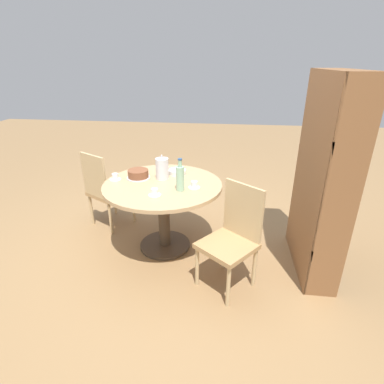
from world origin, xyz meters
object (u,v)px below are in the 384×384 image
chair_b (105,189)px  cup_a (155,193)px  water_bottle (180,178)px  cup_b (115,177)px  cup_c (194,185)px  cake_main (138,174)px  bookshelf (320,181)px  coffee_pot (162,168)px  chair_a (232,236)px

chair_b → cup_a: 1.06m
water_bottle → cup_b: (-0.19, -0.71, -0.10)m
cup_a → cup_c: 0.40m
cake_main → cup_c: 0.64m
bookshelf → coffee_pot: size_ratio=7.00×
cake_main → cup_a: bearing=33.8°
chair_b → cup_c: chair_b is taller
chair_a → coffee_pot: 1.04m
cake_main → cup_b: 0.24m
cup_c → chair_b: bearing=-111.9°
cup_b → cup_c: bearing=82.3°
bookshelf → cup_a: bookshelf is taller
chair_b → cup_a: size_ratio=8.02×
chair_b → bookshelf: (0.48, 2.25, 0.40)m
cup_a → cup_c: size_ratio=1.00×
cup_b → water_bottle: bearing=75.1°
water_bottle → cup_a: 0.28m
cup_a → chair_b: bearing=-130.9°
chair_a → chair_b: bearing=-170.8°
cake_main → cup_a: 0.49m
coffee_pot → cup_b: 0.50m
chair_b → bookshelf: bookshelf is taller
coffee_pot → water_bottle: (0.28, 0.23, 0.01)m
coffee_pot → cake_main: bearing=-85.6°
bookshelf → cup_b: size_ratio=15.59×
chair_b → coffee_pot: coffee_pot is taller
chair_b → cup_b: (0.33, 0.27, 0.29)m
cake_main → cup_a: size_ratio=2.08×
chair_a → chair_b: size_ratio=1.00×
bookshelf → coffee_pot: bookshelf is taller
water_bottle → cake_main: bearing=-118.3°
cake_main → cup_a: (0.41, 0.27, -0.02)m
cup_a → cup_b: same height
cup_b → chair_a: bearing=66.5°
water_bottle → cake_main: size_ratio=1.30×
cup_c → cake_main: bearing=-107.0°
chair_a → cake_main: (-0.60, -0.99, 0.31)m
cup_a → cup_c: bearing=123.1°
chair_a → chair_b: same height
chair_a → coffee_pot: (-0.62, -0.74, 0.38)m
coffee_pot → cup_a: 0.44m
chair_a → bookshelf: 0.94m
bookshelf → cup_c: (-0.04, -1.14, -0.11)m
cake_main → bookshelf: bearing=82.8°
coffee_pot → cup_b: size_ratio=2.23×
water_bottle → cup_a: (0.15, -0.21, -0.10)m
cup_a → bookshelf: bearing=97.2°
coffee_pot → cup_b: bearing=-79.1°
chair_b → cake_main: 0.64m
chair_b → cup_c: bearing=-171.9°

